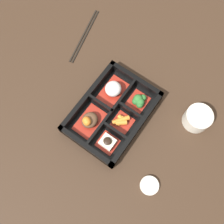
% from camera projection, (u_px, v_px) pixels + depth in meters
% --- Properties ---
extents(ground_plane, '(3.00, 3.00, 0.00)m').
position_uv_depth(ground_plane, '(112.00, 115.00, 0.82)').
color(ground_plane, '#382619').
extents(bento_base, '(0.27, 0.20, 0.01)m').
position_uv_depth(bento_base, '(112.00, 114.00, 0.81)').
color(bento_base, black).
rests_on(bento_base, ground_plane).
extents(bento_rim, '(0.27, 0.20, 0.04)m').
position_uv_depth(bento_rim, '(112.00, 113.00, 0.80)').
color(bento_rim, black).
rests_on(bento_rim, ground_plane).
extents(bowl_stew, '(0.10, 0.07, 0.05)m').
position_uv_depth(bowl_stew, '(89.00, 121.00, 0.78)').
color(bowl_stew, maroon).
rests_on(bowl_stew, bento_base).
extents(bowl_rice, '(0.10, 0.07, 0.05)m').
position_uv_depth(bowl_rice, '(113.00, 90.00, 0.81)').
color(bowl_rice, maroon).
rests_on(bowl_rice, bento_base).
extents(bowl_tofu, '(0.06, 0.06, 0.03)m').
position_uv_depth(bowl_tofu, '(108.00, 142.00, 0.77)').
color(bowl_tofu, maroon).
rests_on(bowl_tofu, bento_base).
extents(bowl_carrots, '(0.06, 0.06, 0.02)m').
position_uv_depth(bowl_carrots, '(121.00, 122.00, 0.79)').
color(bowl_carrots, maroon).
rests_on(bowl_carrots, bento_base).
extents(bowl_greens, '(0.07, 0.06, 0.04)m').
position_uv_depth(bowl_greens, '(139.00, 101.00, 0.81)').
color(bowl_greens, maroon).
rests_on(bowl_greens, bento_base).
extents(tea_cup, '(0.08, 0.08, 0.05)m').
position_uv_depth(tea_cup, '(198.00, 118.00, 0.78)').
color(tea_cup, beige).
rests_on(tea_cup, ground_plane).
extents(chopsticks, '(0.22, 0.07, 0.01)m').
position_uv_depth(chopsticks, '(84.00, 35.00, 0.91)').
color(chopsticks, black).
rests_on(chopsticks, ground_plane).
extents(sauce_dish, '(0.05, 0.05, 0.01)m').
position_uv_depth(sauce_dish, '(149.00, 186.00, 0.74)').
color(sauce_dish, beige).
rests_on(sauce_dish, ground_plane).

